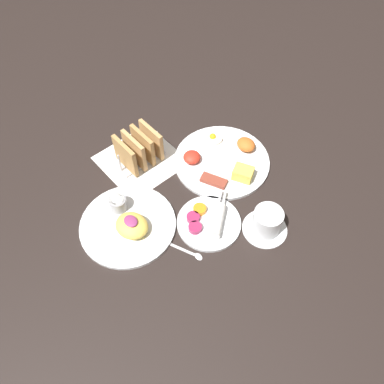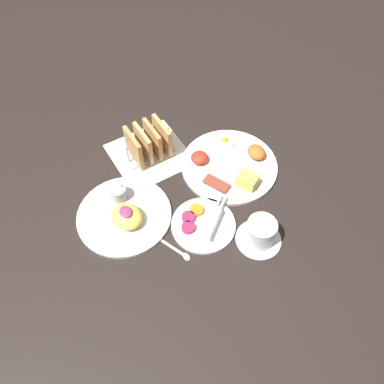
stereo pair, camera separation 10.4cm
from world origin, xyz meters
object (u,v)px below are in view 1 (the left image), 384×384
Objects in this scene: plate_breakfast at (223,160)px; plate_foreground at (128,223)px; coffee_cup at (267,222)px; toast_rack at (139,149)px; plate_condiments at (209,222)px.

plate_foreground reaches higher than plate_breakfast.
toast_rack is at bearing -166.15° from coffee_cup.
plate_condiments is 1.24× the size of toast_rack.
plate_breakfast is 2.41× the size of coffee_cup.
plate_breakfast is at bearing 89.06° from plate_foreground.
plate_foreground is (-0.14, -0.17, 0.00)m from plate_condiments.
coffee_cup is (0.24, -0.08, 0.03)m from plate_breakfast.
toast_rack reaches higher than plate_breakfast.
plate_condiments is at bearing -53.50° from plate_breakfast.
toast_rack is (-0.17, -0.18, 0.04)m from plate_breakfast.
plate_breakfast is 0.25m from toast_rack.
plate_breakfast is 0.22m from plate_condiments.
coffee_cup is at bearing -18.32° from plate_breakfast.
toast_rack is (-0.16, 0.16, 0.04)m from plate_foreground.
plate_foreground is 2.15× the size of coffee_cup.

